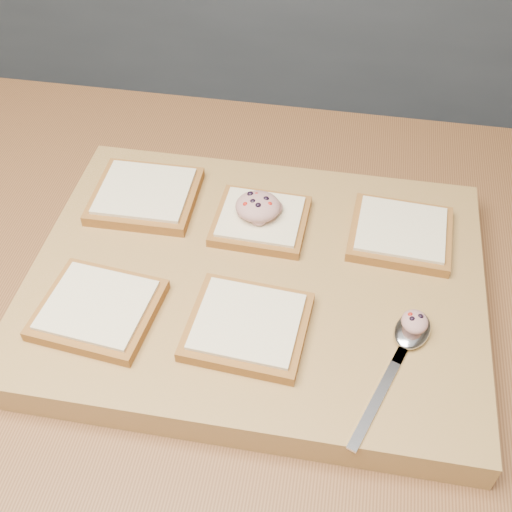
{
  "coord_description": "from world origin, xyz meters",
  "views": [
    {
      "loc": [
        0.04,
        -0.49,
        1.5
      ],
      "look_at": [
        -0.05,
        -0.01,
        0.97
      ],
      "focal_mm": 45.0,
      "sensor_mm": 36.0,
      "label": 1
    }
  ],
  "objects_px": {
    "bread_far_center": "(261,220)",
    "tuna_salad_dollop": "(258,206)",
    "cutting_board": "(256,284)",
    "spoon": "(408,339)"
  },
  "relations": [
    {
      "from": "bread_far_center",
      "to": "tuna_salad_dollop",
      "type": "xyz_separation_m",
      "value": [
        -0.0,
        0.0,
        0.02
      ]
    },
    {
      "from": "bread_far_center",
      "to": "tuna_salad_dollop",
      "type": "relative_size",
      "value": 2.09
    },
    {
      "from": "cutting_board",
      "to": "tuna_salad_dollop",
      "type": "bearing_deg",
      "value": 98.3
    },
    {
      "from": "cutting_board",
      "to": "bread_far_center",
      "type": "xyz_separation_m",
      "value": [
        -0.01,
        0.08,
        0.03
      ]
    },
    {
      "from": "cutting_board",
      "to": "spoon",
      "type": "bearing_deg",
      "value": -21.63
    },
    {
      "from": "cutting_board",
      "to": "bread_far_center",
      "type": "bearing_deg",
      "value": 95.8
    },
    {
      "from": "bread_far_center",
      "to": "spoon",
      "type": "relative_size",
      "value": 0.64
    },
    {
      "from": "cutting_board",
      "to": "bread_far_center",
      "type": "relative_size",
      "value": 4.5
    },
    {
      "from": "tuna_salad_dollop",
      "to": "spoon",
      "type": "bearing_deg",
      "value": -39.0
    },
    {
      "from": "cutting_board",
      "to": "tuna_salad_dollop",
      "type": "distance_m",
      "value": 0.1
    }
  ]
}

